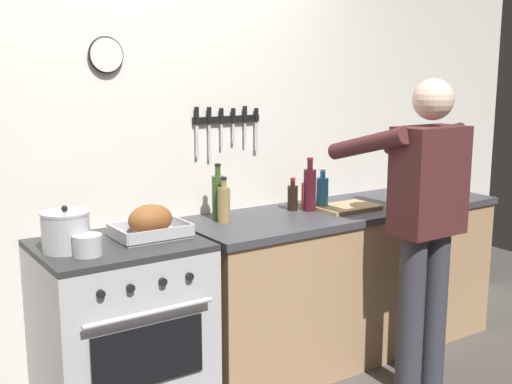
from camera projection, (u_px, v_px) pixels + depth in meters
The scene contains 14 objects.
wall_back at pixel (129, 147), 3.36m from camera, with size 6.00×0.13×2.60m.
counter_block at pixel (343, 279), 3.88m from camera, with size 2.03×0.65×0.90m.
stove at pixel (122, 332), 3.10m from camera, with size 0.76×0.67×0.90m.
person_cook at pixel (424, 215), 3.35m from camera, with size 0.51×0.63×1.66m.
roasting_pan at pixel (150, 223), 3.10m from camera, with size 0.35×0.26×0.16m.
stock_pot at pixel (66, 231), 2.87m from camera, with size 0.22×0.22×0.21m.
saucepan at pixel (87, 245), 2.80m from camera, with size 0.13×0.13×0.09m.
cutting_board at pixel (346, 207), 3.75m from camera, with size 0.36×0.24×0.02m, color tan.
bottle_wine_red at pixel (310, 189), 3.68m from camera, with size 0.07×0.07×0.31m.
bottle_dish_soap at pixel (322, 192), 3.75m from camera, with size 0.07×0.07×0.24m.
bottle_olive_oil at pixel (218, 196), 3.46m from camera, with size 0.07×0.07×0.31m.
bottle_vinegar at pixel (224, 204), 3.40m from camera, with size 0.07×0.07×0.25m.
bottle_soy_sauce at pixel (293, 197), 3.70m from camera, with size 0.06×0.06×0.19m.
bottle_hot_sauce at pixel (306, 194), 3.78m from camera, with size 0.05×0.05×0.20m.
Camera 1 is at (-1.30, -1.80, 1.70)m, focal length 44.92 mm.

